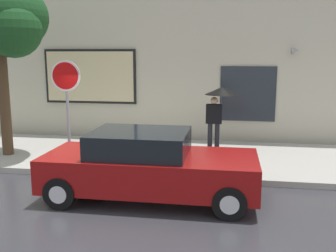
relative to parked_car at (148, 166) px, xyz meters
name	(u,v)px	position (x,y,z in m)	size (l,w,h in m)	color
ground_plane	(98,193)	(-1.16, 0.11, -0.70)	(60.00, 60.00, 0.00)	#333338
sidewalk	(132,155)	(-1.16, 3.11, -0.63)	(20.00, 4.00, 0.15)	#A3A099
building_facade	(148,39)	(-1.17, 5.61, 2.78)	(20.00, 0.67, 7.00)	beige
parked_car	(148,166)	(0.00, 0.00, 0.00)	(4.37, 1.90, 1.43)	maroon
fire_hydrant	(136,151)	(-0.71, 1.85, -0.17)	(0.30, 0.44, 0.79)	white
pedestrian_with_umbrella	(219,100)	(1.32, 3.85, 0.95)	(0.99, 0.99, 1.89)	black
street_tree	(1,21)	(-4.51, 2.33, 3.16)	(2.74, 2.33, 4.85)	#4C3823
stop_sign	(67,93)	(-2.36, 1.44, 1.35)	(0.76, 0.10, 2.70)	gray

